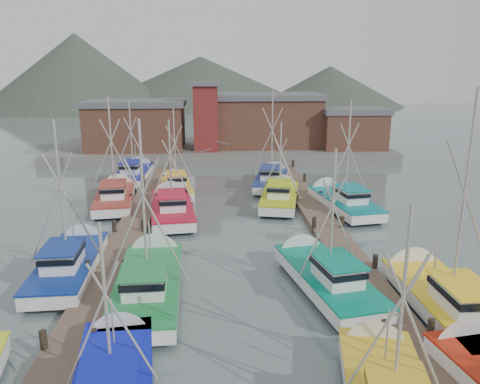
{
  "coord_description": "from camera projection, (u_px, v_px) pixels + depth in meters",
  "views": [
    {
      "loc": [
        -1.02,
        -26.07,
        11.38
      ],
      "look_at": [
        0.83,
        6.93,
        2.6
      ],
      "focal_mm": 35.0,
      "sensor_mm": 36.0,
      "label": 1
    }
  ],
  "objects": [
    {
      "name": "boat_8",
      "position": [
        172.0,
        207.0,
        37.14
      ],
      "size": [
        4.24,
        10.18,
        8.58
      ],
      "rotation": [
        0.0,
        0.0,
        0.12
      ],
      "color": "#0F1B33",
      "rests_on": "ground"
    },
    {
      "name": "boat_7",
      "position": [
        442.0,
        298.0,
        22.41
      ],
      "size": [
        4.61,
        9.69,
        11.53
      ],
      "rotation": [
        0.0,
        0.0,
        0.02
      ],
      "color": "#0F1B33",
      "rests_on": "ground"
    },
    {
      "name": "gull_far",
      "position": [
        229.0,
        143.0,
        25.55
      ],
      "size": [
        1.51,
        0.66,
        0.24
      ],
      "rotation": [
        0.0,
        0.0,
        -0.52
      ],
      "color": "gray",
      "rests_on": "ground"
    },
    {
      "name": "boat_6",
      "position": [
        71.0,
        262.0,
        26.61
      ],
      "size": [
        3.96,
        9.32,
        9.66
      ],
      "rotation": [
        0.0,
        0.0,
        0.05
      ],
      "color": "#0F1B33",
      "rests_on": "ground"
    },
    {
      "name": "boat_5",
      "position": [
        323.0,
        276.0,
        24.88
      ],
      "size": [
        4.57,
        9.59,
        8.45
      ],
      "rotation": [
        0.0,
        0.0,
        0.2
      ],
      "color": "#0F1B33",
      "rests_on": "ground"
    },
    {
      "name": "boat_13",
      "position": [
        272.0,
        179.0,
        46.48
      ],
      "size": [
        4.58,
        9.57,
        10.5
      ],
      "rotation": [
        0.0,
        0.0,
        -0.2
      ],
      "color": "#0F1B33",
      "rests_on": "ground"
    },
    {
      "name": "boat_9",
      "position": [
        280.0,
        196.0,
        40.42
      ],
      "size": [
        4.54,
        9.48,
        7.91
      ],
      "rotation": [
        0.0,
        0.0,
        -0.2
      ],
      "color": "#0F1B33",
      "rests_on": "ground"
    },
    {
      "name": "distant_hills",
      "position": [
        176.0,
        106.0,
        145.73
      ],
      "size": [
        175.0,
        140.0,
        42.0
      ],
      "color": "#424C3F",
      "rests_on": "ground"
    },
    {
      "name": "shed_right",
      "position": [
        352.0,
        128.0,
        60.88
      ],
      "size": [
        8.48,
        6.36,
        5.2
      ],
      "color": "brown",
      "rests_on": "quay"
    },
    {
      "name": "boat_0",
      "position": [
        114.0,
        382.0,
        16.46
      ],
      "size": [
        3.75,
        8.86,
        7.51
      ],
      "rotation": [
        0.0,
        0.0,
        0.14
      ],
      "color": "#0F1B33",
      "rests_on": "ground"
    },
    {
      "name": "quay",
      "position": [
        222.0,
        150.0,
        63.68
      ],
      "size": [
        44.0,
        16.0,
        1.2
      ],
      "primitive_type": "cube",
      "color": "gray",
      "rests_on": "ground"
    },
    {
      "name": "boat_12",
      "position": [
        176.0,
        186.0,
        43.72
      ],
      "size": [
        3.74,
        8.53,
        8.66
      ],
      "rotation": [
        0.0,
        0.0,
        0.16
      ],
      "color": "#0F1B33",
      "rests_on": "ground"
    },
    {
      "name": "boat_10",
      "position": [
        116.0,
        196.0,
        40.27
      ],
      "size": [
        4.11,
        9.82,
        10.05
      ],
      "rotation": [
        0.0,
        0.0,
        0.12
      ],
      "color": "#0F1B33",
      "rests_on": "ground"
    },
    {
      "name": "boat_14",
      "position": [
        135.0,
        173.0,
        49.05
      ],
      "size": [
        3.75,
        9.35,
        9.04
      ],
      "rotation": [
        0.0,
        0.0,
        -0.03
      ],
      "color": "#0F1B33",
      "rests_on": "ground"
    },
    {
      "name": "shed_center",
      "position": [
        266.0,
        119.0,
        62.96
      ],
      "size": [
        14.84,
        9.54,
        6.9
      ],
      "color": "brown",
      "rests_on": "quay"
    },
    {
      "name": "boat_11",
      "position": [
        341.0,
        201.0,
        38.87
      ],
      "size": [
        4.44,
        9.8,
        9.84
      ],
      "rotation": [
        0.0,
        0.0,
        0.17
      ],
      "color": "#0F1B33",
      "rests_on": "ground"
    },
    {
      "name": "shed_left",
      "position": [
        136.0,
        125.0,
        60.2
      ],
      "size": [
        12.72,
        8.48,
        6.2
      ],
      "color": "brown",
      "rests_on": "quay"
    },
    {
      "name": "dock_left",
      "position": [
        127.0,
        239.0,
        31.6
      ],
      "size": [
        2.3,
        46.0,
        1.5
      ],
      "color": "brown",
      "rests_on": "ground"
    },
    {
      "name": "ground",
      "position": [
        233.0,
        263.0,
        28.14
      ],
      "size": [
        260.0,
        260.0,
        0.0
      ],
      "primitive_type": "plane",
      "color": "#516260",
      "rests_on": "ground"
    },
    {
      "name": "lookout_tower",
      "position": [
        206.0,
        116.0,
        58.44
      ],
      "size": [
        3.6,
        3.6,
        8.5
      ],
      "color": "maroon",
      "rests_on": "quay"
    },
    {
      "name": "dock_right",
      "position": [
        331.0,
        235.0,
        32.36
      ],
      "size": [
        2.3,
        46.0,
        1.5
      ],
      "color": "brown",
      "rests_on": "ground"
    },
    {
      "name": "boat_4",
      "position": [
        150.0,
        281.0,
        24.22
      ],
      "size": [
        4.09,
        10.21,
        10.08
      ],
      "rotation": [
        0.0,
        0.0,
        0.04
      ],
      "color": "#0F1B33",
      "rests_on": "ground"
    },
    {
      "name": "gull_near",
      "position": [
        196.0,
        151.0,
        22.75
      ],
      "size": [
        1.54,
        0.66,
        0.24
      ],
      "rotation": [
        0.0,
        0.0,
        0.35
      ],
      "color": "gray",
      "rests_on": "ground"
    }
  ]
}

